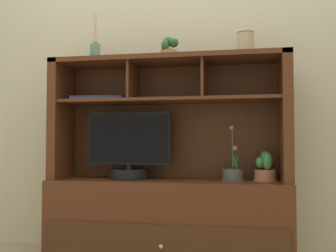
% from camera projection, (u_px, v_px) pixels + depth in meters
% --- Properties ---
extents(back_wall, '(6.00, 0.02, 2.80)m').
position_uv_depth(back_wall, '(174.00, 50.00, 2.77)').
color(back_wall, beige).
rests_on(back_wall, ground).
extents(media_console, '(1.51, 0.45, 1.29)m').
position_uv_depth(media_console, '(168.00, 197.00, 2.50)').
color(media_console, '#532915').
rests_on(media_console, ground).
extents(tv_monitor, '(0.55, 0.24, 0.43)m').
position_uv_depth(tv_monitor, '(129.00, 152.00, 2.54)').
color(tv_monitor, black).
rests_on(tv_monitor, media_console).
extents(potted_orchid, '(0.15, 0.15, 0.34)m').
position_uv_depth(potted_orchid, '(233.00, 174.00, 2.44)').
color(potted_orchid, '#4B4F4C').
rests_on(potted_orchid, media_console).
extents(potted_fern, '(0.15, 0.15, 0.18)m').
position_uv_depth(potted_fern, '(265.00, 168.00, 2.42)').
color(potted_fern, '#AC6C49').
rests_on(potted_fern, media_console).
extents(magazine_stack_left, '(0.37, 0.23, 0.03)m').
position_uv_depth(magazine_stack_left, '(99.00, 99.00, 2.64)').
color(magazine_stack_left, '#645960').
rests_on(magazine_stack_left, media_console).
extents(diffuser_bottle, '(0.07, 0.07, 0.31)m').
position_uv_depth(diffuser_bottle, '(95.00, 52.00, 2.61)').
color(diffuser_bottle, slate).
rests_on(diffuser_bottle, media_console).
extents(potted_succulent, '(0.12, 0.12, 0.15)m').
position_uv_depth(potted_succulent, '(169.00, 49.00, 2.56)').
color(potted_succulent, '#AD744A').
rests_on(potted_succulent, media_console).
extents(ceramic_vase, '(0.11, 0.11, 0.15)m').
position_uv_depth(ceramic_vase, '(245.00, 43.00, 2.44)').
color(ceramic_vase, tan).
rests_on(ceramic_vase, media_console).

